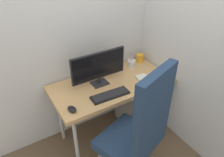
# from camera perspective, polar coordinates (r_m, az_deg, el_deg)

# --- Properties ---
(ground_plane) EXTENTS (8.00, 8.00, 0.00)m
(ground_plane) POSITION_cam_1_polar(r_m,az_deg,el_deg) (2.78, -0.07, -13.66)
(ground_plane) COLOR brown
(wall_back) EXTENTS (2.91, 0.04, 2.80)m
(wall_back) POSITION_cam_1_polar(r_m,az_deg,el_deg) (2.30, -4.80, 17.17)
(wall_back) COLOR silver
(wall_back) RESTS_ON ground_plane
(wall_side_right) EXTENTS (0.04, 2.27, 2.80)m
(wall_side_right) POSITION_cam_1_polar(r_m,az_deg,el_deg) (2.26, 18.46, 15.39)
(wall_side_right) COLOR silver
(wall_side_right) RESTS_ON ground_plane
(desk) EXTENTS (1.27, 0.63, 0.73)m
(desk) POSITION_cam_1_polar(r_m,az_deg,el_deg) (2.34, -0.08, -2.29)
(desk) COLOR tan
(desk) RESTS_ON ground_plane
(office_chair) EXTENTS (0.63, 0.63, 1.27)m
(office_chair) POSITION_cam_1_polar(r_m,az_deg,el_deg) (1.92, 7.02, -13.47)
(office_chair) COLOR black
(office_chair) RESTS_ON ground_plane
(filing_cabinet) EXTENTS (0.41, 0.48, 0.60)m
(filing_cabinet) POSITION_cam_1_polar(r_m,az_deg,el_deg) (2.75, 7.11, -6.16)
(filing_cabinet) COLOR gray
(filing_cabinet) RESTS_ON ground_plane
(monitor) EXTENTS (0.59, 0.14, 0.36)m
(monitor) POSITION_cam_1_polar(r_m,az_deg,el_deg) (2.20, -3.52, 3.10)
(monitor) COLOR black
(monitor) RESTS_ON desk
(keyboard) EXTENTS (0.39, 0.14, 0.02)m
(keyboard) POSITION_cam_1_polar(r_m,az_deg,el_deg) (2.12, -0.49, -4.33)
(keyboard) COLOR black
(keyboard) RESTS_ON desk
(mouse) EXTENTS (0.08, 0.11, 0.04)m
(mouse) POSITION_cam_1_polar(r_m,az_deg,el_deg) (1.97, -10.42, -7.88)
(mouse) COLOR black
(mouse) RESTS_ON desk
(pen_holder) EXTENTS (0.10, 0.10, 0.17)m
(pen_holder) POSITION_cam_1_polar(r_m,az_deg,el_deg) (2.59, 5.16, 3.98)
(pen_holder) COLOR silver
(pen_holder) RESTS_ON desk
(notebook) EXTENTS (0.14, 0.16, 0.02)m
(notebook) POSITION_cam_1_polar(r_m,az_deg,el_deg) (2.38, 8.12, 0.04)
(notebook) COLOR silver
(notebook) RESTS_ON desk
(coffee_mug) EXTENTS (0.12, 0.08, 0.10)m
(coffee_mug) POSITION_cam_1_polar(r_m,az_deg,el_deg) (2.71, 7.30, 5.36)
(coffee_mug) COLOR orange
(coffee_mug) RESTS_ON desk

